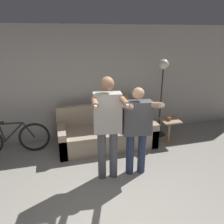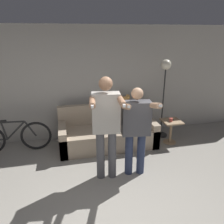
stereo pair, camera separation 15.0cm
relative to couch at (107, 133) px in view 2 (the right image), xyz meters
name	(u,v)px [view 2 (the right image)]	position (x,y,z in m)	size (l,w,h in m)	color
wall_back	(83,84)	(-0.44, 0.62, 1.02)	(10.00, 0.05, 2.60)	#B7B2A8
couch	(107,133)	(0.00, 0.00, 0.00)	(2.13, 0.88, 0.88)	tan
person_left	(106,123)	(-0.26, -1.18, 0.77)	(0.58, 0.72, 1.79)	#56565B
person_right	(136,126)	(0.25, -1.19, 0.65)	(0.61, 0.71, 1.59)	#2D3856
cat	(123,99)	(0.45, 0.33, 0.69)	(0.44, 0.12, 0.18)	tan
floor_lamp	(165,80)	(1.39, 0.18, 1.13)	(0.33, 0.33, 1.86)	black
side_table	(171,127)	(1.44, -0.23, 0.11)	(0.42, 0.42, 0.55)	#A38460
cup	(171,120)	(1.40, -0.26, 0.31)	(0.08, 0.08, 0.08)	#B7473D
bicycle	(13,137)	(-2.02, 0.13, 0.06)	(1.58, 0.07, 0.73)	black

